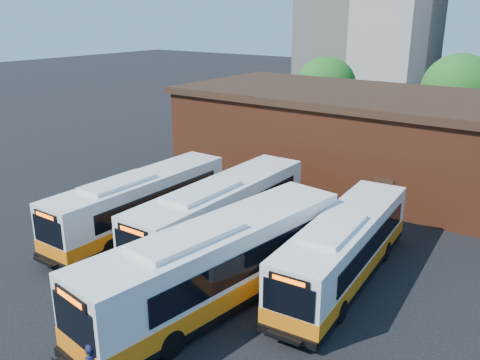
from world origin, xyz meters
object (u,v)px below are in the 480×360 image
Objects in this scene: bus_midwest at (221,215)px; bus_east at (343,251)px; bus_mideast at (219,267)px; bus_west at (140,205)px.

bus_midwest reaches higher than bus_east.
bus_mideast is 1.16× the size of bus_east.
bus_east is at bearing 0.20° from bus_midwest.
bus_midwest is (4.74, 1.26, 0.09)m from bus_west.
bus_west reaches higher than bus_east.
bus_midwest is 0.93× the size of bus_mideast.
bus_midwest is 6.92m from bus_east.
bus_mideast is (8.26, -3.43, 0.19)m from bus_west.
bus_midwest is 5.86m from bus_mideast.
bus_mideast reaches higher than bus_midwest.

